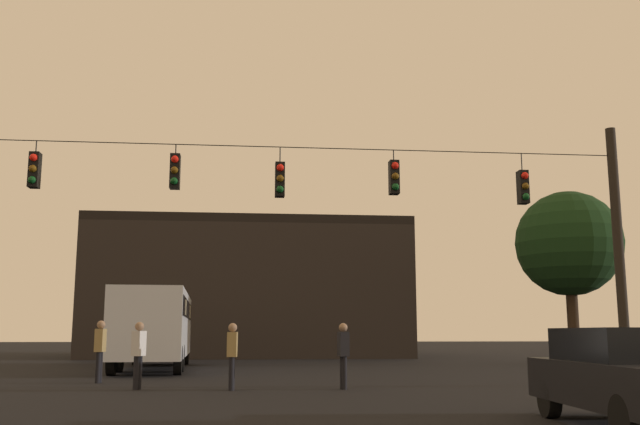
{
  "coord_description": "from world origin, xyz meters",
  "views": [
    {
      "loc": [
        -0.95,
        -5.45,
        1.45
      ],
      "look_at": [
        1.56,
        19.08,
        5.63
      ],
      "focal_mm": 39.74,
      "sensor_mm": 36.0,
      "label": 1
    }
  ],
  "objects_px": {
    "pedestrian_crossing_left": "(343,352)",
    "pedestrian_crossing_right": "(100,347)",
    "city_bus": "(156,322)",
    "pedestrian_crossing_center": "(232,352)",
    "car_near_right": "(630,375)",
    "pedestrian_near_bus": "(138,351)",
    "tree_left_silhouette": "(569,244)"
  },
  "relations": [
    {
      "from": "pedestrian_crossing_left",
      "to": "tree_left_silhouette",
      "type": "xyz_separation_m",
      "value": [
        12.43,
        12.95,
        4.57
      ]
    },
    {
      "from": "pedestrian_crossing_center",
      "to": "tree_left_silhouette",
      "type": "distance_m",
      "value": 20.6
    },
    {
      "from": "pedestrian_crossing_left",
      "to": "car_near_right",
      "type": "bearing_deg",
      "value": -66.82
    },
    {
      "from": "city_bus",
      "to": "pedestrian_near_bus",
      "type": "height_order",
      "value": "city_bus"
    },
    {
      "from": "city_bus",
      "to": "car_near_right",
      "type": "distance_m",
      "value": 21.07
    },
    {
      "from": "pedestrian_crossing_left",
      "to": "city_bus",
      "type": "bearing_deg",
      "value": 119.76
    },
    {
      "from": "city_bus",
      "to": "car_near_right",
      "type": "height_order",
      "value": "city_bus"
    },
    {
      "from": "pedestrian_crossing_center",
      "to": "pedestrian_near_bus",
      "type": "height_order",
      "value": "pedestrian_near_bus"
    },
    {
      "from": "pedestrian_crossing_left",
      "to": "pedestrian_crossing_right",
      "type": "relative_size",
      "value": 0.94
    },
    {
      "from": "pedestrian_crossing_left",
      "to": "pedestrian_crossing_center",
      "type": "bearing_deg",
      "value": -178.83
    },
    {
      "from": "car_near_right",
      "to": "pedestrian_near_bus",
      "type": "xyz_separation_m",
      "value": [
        -8.68,
        8.33,
        0.18
      ]
    },
    {
      "from": "car_near_right",
      "to": "pedestrian_crossing_right",
      "type": "height_order",
      "value": "pedestrian_crossing_right"
    },
    {
      "from": "pedestrian_crossing_center",
      "to": "tree_left_silhouette",
      "type": "height_order",
      "value": "tree_left_silhouette"
    },
    {
      "from": "car_near_right",
      "to": "tree_left_silhouette",
      "type": "xyz_separation_m",
      "value": [
        9.03,
        20.89,
        4.73
      ]
    },
    {
      "from": "pedestrian_crossing_center",
      "to": "pedestrian_near_bus",
      "type": "bearing_deg",
      "value": 169.41
    },
    {
      "from": "car_near_right",
      "to": "city_bus",
      "type": "bearing_deg",
      "value": 117.06
    },
    {
      "from": "car_near_right",
      "to": "pedestrian_crossing_left",
      "type": "distance_m",
      "value": 8.64
    },
    {
      "from": "pedestrian_crossing_center",
      "to": "pedestrian_crossing_right",
      "type": "distance_m",
      "value": 4.95
    },
    {
      "from": "pedestrian_crossing_left",
      "to": "pedestrian_near_bus",
      "type": "bearing_deg",
      "value": 175.75
    },
    {
      "from": "car_near_right",
      "to": "pedestrian_crossing_left",
      "type": "xyz_separation_m",
      "value": [
        -3.4,
        7.94,
        0.16
      ]
    },
    {
      "from": "city_bus",
      "to": "tree_left_silhouette",
      "type": "height_order",
      "value": "tree_left_silhouette"
    },
    {
      "from": "car_near_right",
      "to": "pedestrian_crossing_right",
      "type": "bearing_deg",
      "value": 132.95
    },
    {
      "from": "pedestrian_crossing_right",
      "to": "pedestrian_crossing_center",
      "type": "bearing_deg",
      "value": -37.98
    },
    {
      "from": "pedestrian_crossing_left",
      "to": "pedestrian_near_bus",
      "type": "distance_m",
      "value": 5.3
    },
    {
      "from": "pedestrian_near_bus",
      "to": "pedestrian_crossing_center",
      "type": "bearing_deg",
      "value": -10.59
    },
    {
      "from": "tree_left_silhouette",
      "to": "pedestrian_crossing_center",
      "type": "bearing_deg",
      "value": -139.62
    },
    {
      "from": "city_bus",
      "to": "tree_left_silhouette",
      "type": "xyz_separation_m",
      "value": [
        18.6,
        2.15,
        3.66
      ]
    },
    {
      "from": "city_bus",
      "to": "pedestrian_crossing_left",
      "type": "xyz_separation_m",
      "value": [
        6.18,
        -10.8,
        -0.91
      ]
    },
    {
      "from": "pedestrian_crossing_right",
      "to": "pedestrian_near_bus",
      "type": "distance_m",
      "value": 2.99
    },
    {
      "from": "pedestrian_crossing_right",
      "to": "car_near_right",
      "type": "bearing_deg",
      "value": -47.05
    },
    {
      "from": "city_bus",
      "to": "pedestrian_crossing_right",
      "type": "relative_size",
      "value": 6.2
    },
    {
      "from": "pedestrian_crossing_left",
      "to": "pedestrian_crossing_right",
      "type": "xyz_separation_m",
      "value": [
        -6.77,
        2.98,
        0.07
      ]
    }
  ]
}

